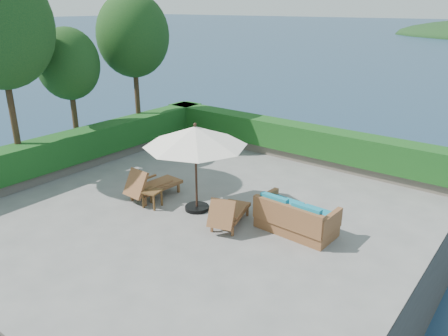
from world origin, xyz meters
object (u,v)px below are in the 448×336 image
Objects in this scene: lounge_right at (228,212)px; wicker_loveseat at (295,219)px; patio_umbrella at (195,137)px; side_table at (152,193)px; lounge_left at (151,185)px.

lounge_right is 1.74m from wicker_loveseat.
patio_umbrella reaches higher than lounge_right.
side_table is 0.27× the size of wicker_loveseat.
patio_umbrella is 1.60× the size of lounge_left.
wicker_loveseat is (1.56, 0.77, -0.01)m from lounge_right.
patio_umbrella is at bearing -167.11° from wicker_loveseat.
patio_umbrella reaches higher than side_table.
patio_umbrella reaches higher than wicker_loveseat.
patio_umbrella is at bearing 29.89° from side_table.
patio_umbrella is 2.39m from lounge_left.
lounge_left reaches higher than lounge_right.
wicker_loveseat is (2.87, 0.53, -1.78)m from patio_umbrella.
lounge_right is at bearing -151.28° from wicker_loveseat.
patio_umbrella reaches higher than lounge_left.
lounge_right is (1.31, -0.24, -1.78)m from patio_umbrella.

